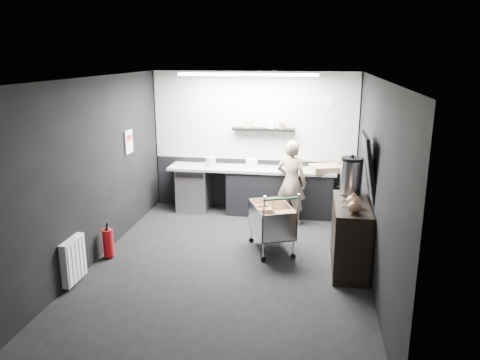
# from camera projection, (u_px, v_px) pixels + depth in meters

# --- Properties ---
(floor) EXTENTS (5.50, 5.50, 0.00)m
(floor) POSITION_uv_depth(u_px,v_px,m) (229.00, 265.00, 6.89)
(floor) COLOR black
(floor) RESTS_ON ground
(ceiling) EXTENTS (5.50, 5.50, 0.00)m
(ceiling) POSITION_uv_depth(u_px,v_px,m) (227.00, 78.00, 6.18)
(ceiling) COLOR silver
(ceiling) RESTS_ON wall_back
(wall_back) EXTENTS (5.50, 0.00, 5.50)m
(wall_back) POSITION_uv_depth(u_px,v_px,m) (254.00, 142.00, 9.15)
(wall_back) COLOR black
(wall_back) RESTS_ON floor
(wall_front) EXTENTS (5.50, 0.00, 5.50)m
(wall_front) POSITION_uv_depth(u_px,v_px,m) (167.00, 259.00, 3.91)
(wall_front) COLOR black
(wall_front) RESTS_ON floor
(wall_left) EXTENTS (0.00, 5.50, 5.50)m
(wall_left) POSITION_uv_depth(u_px,v_px,m) (94.00, 171.00, 6.84)
(wall_left) COLOR black
(wall_left) RESTS_ON floor
(wall_right) EXTENTS (0.00, 5.50, 5.50)m
(wall_right) POSITION_uv_depth(u_px,v_px,m) (375.00, 183.00, 6.22)
(wall_right) COLOR black
(wall_right) RESTS_ON floor
(kitchen_wall_panel) EXTENTS (3.95, 0.02, 1.70)m
(kitchen_wall_panel) POSITION_uv_depth(u_px,v_px,m) (254.00, 116.00, 9.00)
(kitchen_wall_panel) COLOR beige
(kitchen_wall_panel) RESTS_ON wall_back
(dado_panel) EXTENTS (3.95, 0.02, 1.00)m
(dado_panel) POSITION_uv_depth(u_px,v_px,m) (253.00, 184.00, 9.36)
(dado_panel) COLOR black
(dado_panel) RESTS_ON wall_back
(floating_shelf) EXTENTS (1.20, 0.22, 0.04)m
(floating_shelf) POSITION_uv_depth(u_px,v_px,m) (264.00, 129.00, 8.93)
(floating_shelf) COLOR black
(floating_shelf) RESTS_ON wall_back
(wall_clock) EXTENTS (0.20, 0.03, 0.20)m
(wall_clock) POSITION_uv_depth(u_px,v_px,m) (329.00, 102.00, 8.70)
(wall_clock) COLOR white
(wall_clock) RESTS_ON wall_back
(poster) EXTENTS (0.02, 0.30, 0.40)m
(poster) POSITION_uv_depth(u_px,v_px,m) (129.00, 142.00, 8.03)
(poster) COLOR white
(poster) RESTS_ON wall_left
(poster_red_band) EXTENTS (0.02, 0.22, 0.10)m
(poster_red_band) POSITION_uv_depth(u_px,v_px,m) (129.00, 138.00, 8.01)
(poster_red_band) COLOR red
(poster_red_band) RESTS_ON poster
(radiator) EXTENTS (0.10, 0.50, 0.60)m
(radiator) POSITION_uv_depth(u_px,v_px,m) (73.00, 260.00, 6.24)
(radiator) COLOR white
(radiator) RESTS_ON wall_left
(ceiling_strip) EXTENTS (2.40, 0.20, 0.04)m
(ceiling_strip) POSITION_uv_depth(u_px,v_px,m) (248.00, 75.00, 7.95)
(ceiling_strip) COLOR white
(ceiling_strip) RESTS_ON ceiling
(prep_counter) EXTENTS (3.20, 0.61, 0.90)m
(prep_counter) POSITION_uv_depth(u_px,v_px,m) (258.00, 190.00, 9.05)
(prep_counter) COLOR black
(prep_counter) RESTS_ON floor
(person) EXTENTS (0.65, 0.53, 1.54)m
(person) POSITION_uv_depth(u_px,v_px,m) (291.00, 182.00, 8.44)
(person) COLOR beige
(person) RESTS_ON floor
(shopping_cart) EXTENTS (0.86, 1.11, 1.01)m
(shopping_cart) POSITION_uv_depth(u_px,v_px,m) (271.00, 222.00, 7.29)
(shopping_cart) COLOR silver
(shopping_cart) RESTS_ON floor
(sideboard) EXTENTS (0.56, 1.30, 1.95)m
(sideboard) POSITION_uv_depth(u_px,v_px,m) (351.00, 226.00, 6.71)
(sideboard) COLOR black
(sideboard) RESTS_ON floor
(fire_extinguisher) EXTENTS (0.16, 0.16, 0.53)m
(fire_extinguisher) POSITION_uv_depth(u_px,v_px,m) (108.00, 242.00, 7.08)
(fire_extinguisher) COLOR red
(fire_extinguisher) RESTS_ON floor
(cardboard_box) EXTENTS (0.68, 0.59, 0.11)m
(cardboard_box) POSITION_uv_depth(u_px,v_px,m) (327.00, 168.00, 8.67)
(cardboard_box) COLOR tan
(cardboard_box) RESTS_ON prep_counter
(pink_tub) EXTENTS (0.19, 0.19, 0.19)m
(pink_tub) POSITION_uv_depth(u_px,v_px,m) (211.00, 161.00, 9.06)
(pink_tub) COLOR beige
(pink_tub) RESTS_ON prep_counter
(white_container) EXTENTS (0.24, 0.21, 0.18)m
(white_container) POSITION_uv_depth(u_px,v_px,m) (252.00, 164.00, 8.88)
(white_container) COLOR white
(white_container) RESTS_ON prep_counter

